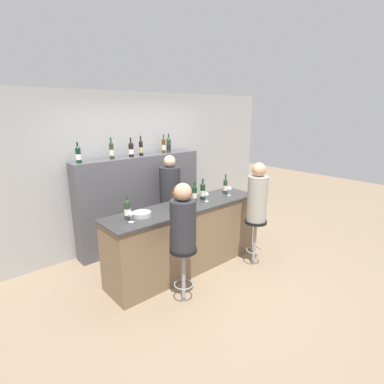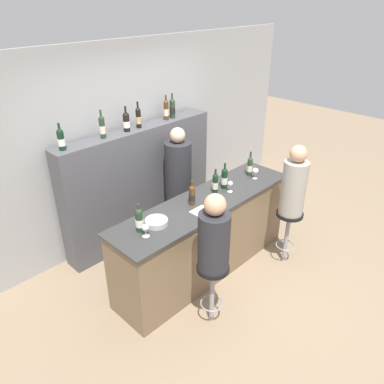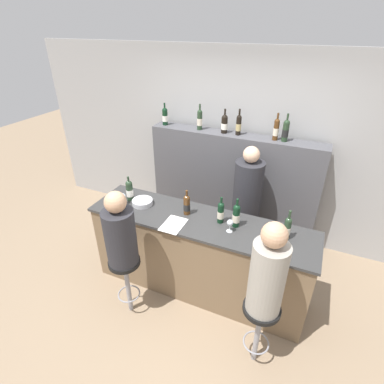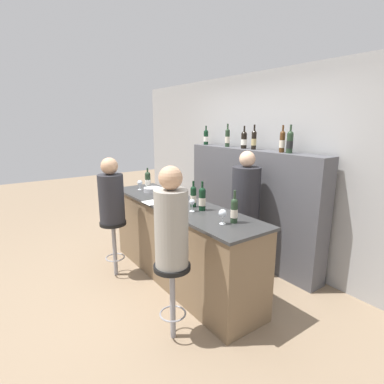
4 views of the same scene
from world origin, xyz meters
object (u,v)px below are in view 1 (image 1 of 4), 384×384
object	(u,v)px
wine_bottle_counter_3	(203,191)
guest_seated_right	(257,195)
wine_bottle_backbar_0	(78,155)
wine_glass_2	(229,189)
wine_bottle_counter_4	(225,186)
wine_bottle_backbar_4	(164,146)
wine_bottle_backbar_1	(111,150)
wine_bottle_counter_2	(195,193)
bartender	(170,205)
wine_bottle_backbar_2	(131,150)
bar_stool_left	(183,261)
wine_glass_0	(131,215)
wine_bottle_counter_0	(127,209)
bar_stool_right	(255,231)
wine_bottle_backbar_5	(169,145)
wine_bottle_counter_1	(174,199)
metal_bowl	(142,214)
guest_seated_left	(183,221)
wine_glass_1	(207,195)
wine_bottle_backbar_3	(141,148)

from	to	relation	value
wine_bottle_counter_3	guest_seated_right	size ratio (longest dim) A/B	0.37
wine_bottle_backbar_0	wine_glass_2	size ratio (longest dim) A/B	2.09
wine_bottle_counter_4	wine_glass_2	size ratio (longest dim) A/B	2.20
guest_seated_right	wine_bottle_backbar_4	bearing A→B (deg)	100.68
wine_bottle_counter_3	wine_bottle_backbar_1	xyz separation A→B (m)	(-0.88, 1.13, 0.58)
wine_bottle_counter_2	wine_bottle_backbar_0	bearing A→B (deg)	137.50
guest_seated_right	bartender	bearing A→B (deg)	110.40
wine_bottle_backbar_2	wine_bottle_counter_4	bearing A→B (deg)	-47.39
wine_bottle_backbar_2	bar_stool_left	bearing A→B (deg)	-102.75
wine_glass_0	bartender	size ratio (longest dim) A/B	0.09
wine_bottle_counter_0	bar_stool_right	bearing A→B (deg)	-21.04
wine_bottle_counter_2	wine_bottle_backbar_5	world-z (taller)	wine_bottle_backbar_5
wine_bottle_counter_4	wine_bottle_counter_1	bearing A→B (deg)	180.00
wine_bottle_counter_2	metal_bowl	xyz separation A→B (m)	(-0.94, -0.03, -0.09)
wine_bottle_counter_0	wine_bottle_backbar_4	bearing A→B (deg)	38.94
wine_bottle_counter_2	wine_glass_0	size ratio (longest dim) A/B	2.18
wine_bottle_counter_0	wine_bottle_backbar_2	xyz separation A→B (m)	(0.75, 1.13, 0.57)
wine_bottle_counter_2	bar_stool_right	world-z (taller)	wine_bottle_counter_2
wine_glass_2	guest_seated_right	size ratio (longest dim) A/B	0.17
wine_bottle_counter_4	metal_bowl	world-z (taller)	wine_bottle_counter_4
guest_seated_left	bar_stool_right	size ratio (longest dim) A/B	1.10
wine_glass_0	guest_seated_left	bearing A→B (deg)	-56.97
wine_bottle_counter_4	guest_seated_right	world-z (taller)	guest_seated_right
wine_bottle_backbar_0	guest_seated_left	bearing A→B (deg)	-75.79
wine_bottle_counter_3	wine_glass_0	world-z (taller)	wine_bottle_counter_3
wine_bottle_backbar_0	wine_bottle_backbar_1	world-z (taller)	wine_bottle_backbar_1
bar_stool_left	wine_glass_0	bearing A→B (deg)	123.03
wine_bottle_counter_4	bar_stool_left	distance (m)	1.70
wine_bottle_counter_3	wine_glass_1	xyz separation A→B (m)	(-0.03, -0.11, -0.03)
wine_bottle_backbar_4	bartender	xyz separation A→B (m)	(-0.18, -0.40, -0.97)
wine_bottle_backbar_3	metal_bowl	bearing A→B (deg)	-122.79
wine_bottle_counter_1	bartender	size ratio (longest dim) A/B	0.18
bar_stool_left	wine_bottle_counter_4	bearing A→B (deg)	24.80
wine_bottle_counter_2	wine_bottle_backbar_0	world-z (taller)	wine_bottle_backbar_0
wine_bottle_backbar_0	bar_stool_right	distance (m)	2.83
wine_glass_0	wine_glass_2	world-z (taller)	wine_glass_2
bar_stool_right	wine_bottle_counter_1	bearing A→B (deg)	146.39
wine_bottle_counter_0	metal_bowl	distance (m)	0.21
wine_bottle_counter_3	wine_glass_2	xyz separation A→B (m)	(0.47, -0.11, -0.03)
wine_bottle_backbar_1	wine_bottle_counter_4	bearing A→B (deg)	-39.26
wine_bottle_backbar_3	bar_stool_left	distance (m)	2.22
wine_bottle_backbar_0	bar_stool_left	world-z (taller)	wine_bottle_backbar_0
wine_bottle_counter_4	bartender	xyz separation A→B (m)	(-0.57, 0.73, -0.38)
wine_bottle_counter_0	wine_bottle_backbar_4	distance (m)	1.90
bar_stool_left	wine_bottle_backbar_2	bearing A→B (deg)	77.25
wine_glass_1	wine_bottle_counter_2	bearing A→B (deg)	140.40
wine_bottle_counter_0	guest_seated_left	world-z (taller)	guest_seated_left
metal_bowl	bar_stool_left	distance (m)	0.81
wine_bottle_backbar_2	wine_bottle_counter_0	bearing A→B (deg)	-123.46
wine_bottle_backbar_3	bar_stool_right	distance (m)	2.28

